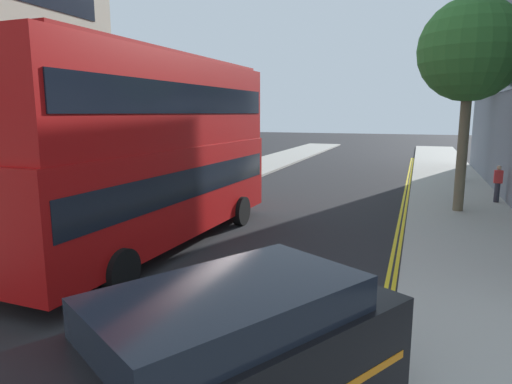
{
  "coord_description": "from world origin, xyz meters",
  "views": [
    {
      "loc": [
        4.75,
        -0.68,
        4.0
      ],
      "look_at": [
        0.5,
        11.0,
        1.8
      ],
      "focal_mm": 31.3,
      "sensor_mm": 36.0,
      "label": 1
    }
  ],
  "objects": [
    {
      "name": "sidewalk_right",
      "position": [
        6.5,
        16.0,
        0.07
      ],
      "size": [
        4.0,
        80.0,
        0.14
      ],
      "primitive_type": "cube",
      "color": "#ADA89E",
      "rests_on": "ground"
    },
    {
      "name": "sidewalk_left",
      "position": [
        -6.5,
        16.0,
        0.07
      ],
      "size": [
        4.0,
        80.0,
        0.14
      ],
      "primitive_type": "cube",
      "color": "#ADA89E",
      "rests_on": "ground"
    },
    {
      "name": "kerb_line_outer",
      "position": [
        4.4,
        14.0,
        0.0
      ],
      "size": [
        0.1,
        56.0,
        0.01
      ],
      "primitive_type": "cube",
      "color": "yellow",
      "rests_on": "ground"
    },
    {
      "name": "kerb_line_inner",
      "position": [
        4.24,
        14.0,
        0.0
      ],
      "size": [
        0.1,
        56.0,
        0.01
      ],
      "primitive_type": "cube",
      "color": "yellow",
      "rests_on": "ground"
    },
    {
      "name": "double_decker_bus_away",
      "position": [
        -2.48,
        10.61,
        3.03
      ],
      "size": [
        3.03,
        10.87,
        5.64
      ],
      "color": "#B20F0F",
      "rests_on": "ground"
    },
    {
      "name": "taxi_minivan",
      "position": [
        2.76,
        3.38,
        1.07
      ],
      "size": [
        4.02,
        5.1,
        2.12
      ],
      "color": "black",
      "rests_on": "ground"
    },
    {
      "name": "pedestrian_far",
      "position": [
        8.11,
        21.01,
        0.99
      ],
      "size": [
        0.34,
        0.22,
        1.62
      ],
      "color": "#2D2D38",
      "rests_on": "sidewalk_right"
    },
    {
      "name": "street_tree_near",
      "position": [
        7.17,
        27.35,
        6.85
      ],
      "size": [
        3.13,
        3.13,
        8.34
      ],
      "color": "#6B6047",
      "rests_on": "sidewalk_right"
    },
    {
      "name": "street_tree_mid",
      "position": [
        6.39,
        18.6,
        6.32
      ],
      "size": [
        3.88,
        3.88,
        8.17
      ],
      "color": "#6B6047",
      "rests_on": "sidewalk_right"
    }
  ]
}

